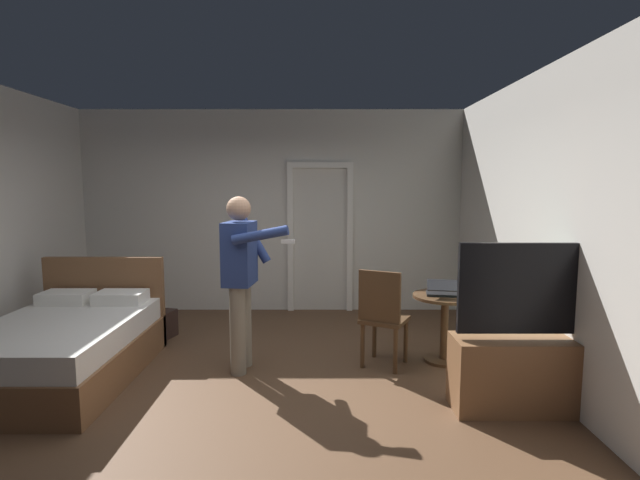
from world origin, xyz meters
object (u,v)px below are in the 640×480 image
(suitcase_dark, at_px, (150,324))
(bottle_on_table, at_px, (462,287))
(wooden_chair, at_px, (382,314))
(person_blue_shirt, at_px, (241,271))
(bed, at_px, (66,346))
(side_table, at_px, (445,317))
(laptop, at_px, (443,291))
(tv_flatscreen, at_px, (532,362))

(suitcase_dark, bearing_deg, bottle_on_table, 1.43)
(wooden_chair, height_order, person_blue_shirt, person_blue_shirt)
(bed, relative_size, side_table, 2.79)
(bed, xyz_separation_m, side_table, (3.68, 0.40, 0.17))
(laptop, bearing_deg, side_table, 48.52)
(tv_flatscreen, relative_size, side_table, 1.95)
(person_blue_shirt, bearing_deg, suitcase_dark, 141.98)
(suitcase_dark, bearing_deg, wooden_chair, -4.16)
(wooden_chair, bearing_deg, person_blue_shirt, -177.62)
(side_table, relative_size, person_blue_shirt, 0.41)
(person_blue_shirt, distance_m, suitcase_dark, 1.81)
(person_blue_shirt, height_order, suitcase_dark, person_blue_shirt)
(side_table, bearing_deg, bed, -173.76)
(side_table, bearing_deg, person_blue_shirt, -173.81)
(side_table, relative_size, suitcase_dark, 1.34)
(wooden_chair, relative_size, person_blue_shirt, 0.58)
(wooden_chair, height_order, suitcase_dark, wooden_chair)
(wooden_chair, distance_m, person_blue_shirt, 1.45)
(tv_flatscreen, bearing_deg, side_table, 111.75)
(tv_flatscreen, distance_m, side_table, 1.16)
(tv_flatscreen, bearing_deg, bottle_on_table, 106.16)
(bottle_on_table, bearing_deg, side_table, 150.26)
(tv_flatscreen, height_order, bottle_on_table, tv_flatscreen)
(bed, height_order, bottle_on_table, bed)
(laptop, distance_m, wooden_chair, 0.67)
(side_table, xyz_separation_m, person_blue_shirt, (-2.04, -0.22, 0.51))
(wooden_chair, distance_m, suitcase_dark, 2.83)
(bed, relative_size, tv_flatscreen, 1.43)
(wooden_chair, xyz_separation_m, person_blue_shirt, (-1.38, -0.06, 0.44))
(tv_flatscreen, xyz_separation_m, side_table, (-0.43, 1.07, 0.07))
(bed, bearing_deg, laptop, 5.64)
(person_blue_shirt, xyz_separation_m, suitcase_dark, (-1.27, 0.99, -0.82))
(laptop, distance_m, suitcase_dark, 3.42)
(bed, xyz_separation_m, wooden_chair, (3.02, 0.24, 0.24))
(suitcase_dark, bearing_deg, laptop, 1.32)
(bottle_on_table, height_order, suitcase_dark, bottle_on_table)
(bottle_on_table, bearing_deg, suitcase_dark, 166.15)
(tv_flatscreen, distance_m, laptop, 1.18)
(tv_flatscreen, bearing_deg, laptop, 114.32)
(bed, xyz_separation_m, person_blue_shirt, (1.64, 0.18, 0.68))
(tv_flatscreen, distance_m, suitcase_dark, 4.17)
(side_table, distance_m, laptop, 0.28)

